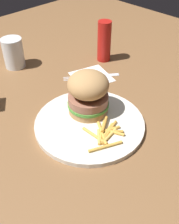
% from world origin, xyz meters
% --- Properties ---
extents(ground_plane, '(1.60, 1.60, 0.00)m').
position_xyz_m(ground_plane, '(0.00, 0.00, 0.00)').
color(ground_plane, brown).
extents(plate, '(0.27, 0.27, 0.01)m').
position_xyz_m(plate, '(0.01, 0.01, 0.01)').
color(plate, silver).
rests_on(plate, ground_plane).
extents(sandwich, '(0.10, 0.10, 0.11)m').
position_xyz_m(sandwich, '(-0.02, 0.04, 0.07)').
color(sandwich, tan).
rests_on(sandwich, plate).
extents(fries_pile, '(0.10, 0.12, 0.01)m').
position_xyz_m(fries_pile, '(0.07, 0.00, 0.02)').
color(fries_pile, gold).
rests_on(fries_pile, plate).
extents(napkin, '(0.14, 0.14, 0.00)m').
position_xyz_m(napkin, '(-0.15, 0.17, 0.00)').
color(napkin, white).
rests_on(napkin, ground_plane).
extents(fork, '(0.11, 0.15, 0.00)m').
position_xyz_m(fork, '(-0.15, 0.17, 0.00)').
color(fork, silver).
rests_on(fork, napkin).
extents(drink_glass, '(0.06, 0.06, 0.09)m').
position_xyz_m(drink_glass, '(-0.37, 0.04, 0.04)').
color(drink_glass, silver).
rests_on(drink_glass, ground_plane).
extents(ketchup_bottle, '(0.04, 0.04, 0.13)m').
position_xyz_m(ketchup_bottle, '(-0.20, 0.28, 0.07)').
color(ketchup_bottle, '#B21914').
rests_on(ketchup_bottle, ground_plane).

